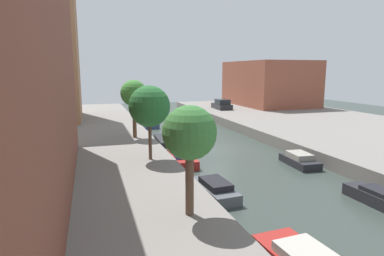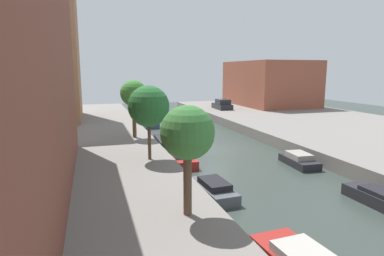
% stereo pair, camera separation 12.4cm
% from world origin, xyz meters
% --- Properties ---
extents(ground_plane, '(84.00, 84.00, 0.00)m').
position_xyz_m(ground_plane, '(0.00, 0.00, 0.00)').
color(ground_plane, '#333D38').
extents(quay_left, '(20.00, 64.00, 1.00)m').
position_xyz_m(quay_left, '(-15.00, 0.00, 0.50)').
color(quay_left, gray).
rests_on(quay_left, ground_plane).
extents(quay_right, '(20.00, 64.00, 1.00)m').
position_xyz_m(quay_right, '(15.00, 0.00, 0.50)').
color(quay_right, gray).
rests_on(quay_right, ground_plane).
extents(apartment_tower_far, '(10.00, 10.65, 19.62)m').
position_xyz_m(apartment_tower_far, '(-16.00, 15.43, 10.81)').
color(apartment_tower_far, '#9E704C').
rests_on(apartment_tower_far, quay_left).
extents(low_block_right, '(10.00, 15.03, 7.03)m').
position_xyz_m(low_block_right, '(18.00, 22.66, 4.52)').
color(low_block_right, brown).
rests_on(low_block_right, quay_right).
extents(street_tree_0, '(2.09, 2.09, 4.31)m').
position_xyz_m(street_tree_0, '(-6.51, -13.56, 4.21)').
color(street_tree_0, brown).
rests_on(street_tree_0, quay_left).
extents(street_tree_1, '(2.58, 2.58, 4.68)m').
position_xyz_m(street_tree_1, '(-6.51, -5.05, 4.38)').
color(street_tree_1, brown).
rests_on(street_tree_1, quay_left).
extents(street_tree_2, '(2.18, 2.18, 4.82)m').
position_xyz_m(street_tree_2, '(-6.51, 2.24, 4.66)').
color(street_tree_2, brown).
rests_on(street_tree_2, quay_left).
extents(parked_car, '(2.11, 4.38, 1.45)m').
position_xyz_m(parked_car, '(8.52, 19.37, 1.60)').
color(parked_car, black).
rests_on(parked_car, quay_right).
extents(moored_boat_left_1, '(1.57, 3.71, 0.90)m').
position_xyz_m(moored_boat_left_1, '(-3.95, -9.75, 0.38)').
color(moored_boat_left_1, '#4C5156').
rests_on(moored_boat_left_1, ground_plane).
extents(moored_boat_left_2, '(1.82, 4.13, 0.90)m').
position_xyz_m(moored_boat_left_2, '(-3.90, -3.25, 0.39)').
color(moored_boat_left_2, maroon).
rests_on(moored_boat_left_2, ground_plane).
extents(moored_boat_left_3, '(1.51, 4.35, 0.45)m').
position_xyz_m(moored_boat_left_3, '(-3.62, 3.87, 0.23)').
color(moored_boat_left_3, '#232328').
rests_on(moored_boat_left_3, ground_plane).
extents(moored_boat_left_4, '(1.67, 3.11, 0.91)m').
position_xyz_m(moored_boat_left_4, '(-3.37, 12.64, 0.40)').
color(moored_boat_left_4, '#33476B').
rests_on(moored_boat_left_4, ground_plane).
extents(moored_boat_left_5, '(1.45, 3.52, 0.46)m').
position_xyz_m(moored_boat_left_5, '(-3.82, 19.28, 0.23)').
color(moored_boat_left_5, '#33476B').
rests_on(moored_boat_left_5, ground_plane).
extents(moored_boat_right_1, '(1.28, 3.44, 0.82)m').
position_xyz_m(moored_boat_right_1, '(3.39, -13.21, 0.36)').
color(moored_boat_right_1, '#232328').
rests_on(moored_boat_right_1, ground_plane).
extents(moored_boat_right_2, '(1.68, 3.36, 0.90)m').
position_xyz_m(moored_boat_right_2, '(3.81, -6.17, 0.37)').
color(moored_boat_right_2, '#232328').
rests_on(moored_boat_right_2, ground_plane).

